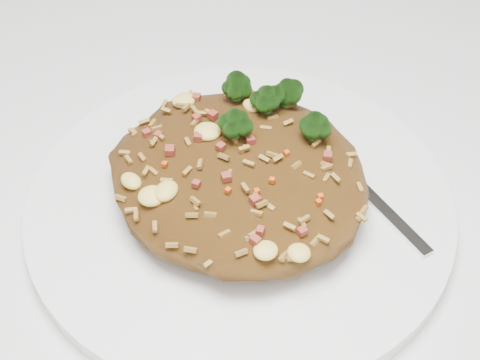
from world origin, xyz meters
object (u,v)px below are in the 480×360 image
Objects in this scene: plate at (240,202)px; fork at (356,182)px; dining_table at (406,297)px; fried_rice at (241,165)px.

fork is (0.06, 0.06, 0.01)m from plate.
dining_table is 0.16m from plate.
fried_rice is at bearing 103.96° from plate.
plate is 1.84× the size of fork.
fried_rice is (-0.00, 0.00, 0.03)m from plate.
fork is at bearing 46.38° from plate.
dining_table is 0.12m from fork.
fork is at bearing 45.45° from fried_rice.
plate is 1.64× the size of fried_rice.
plate reaches higher than dining_table.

